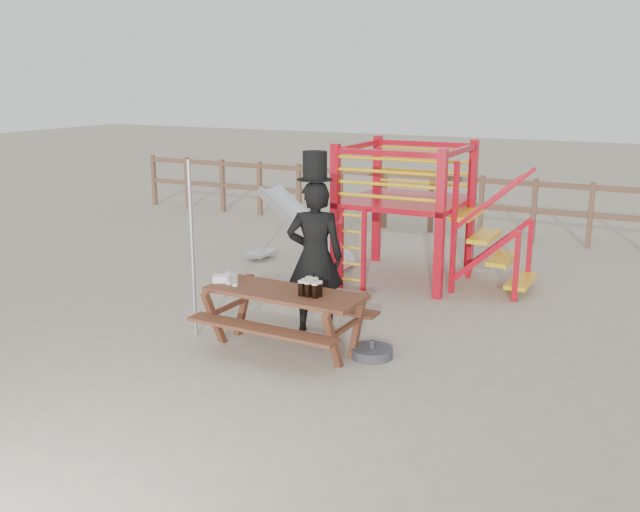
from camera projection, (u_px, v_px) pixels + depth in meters
The scene contains 10 objects.
ground at pixel (275, 353), 8.05m from camera, with size 60.00×60.00×0.00m, color tan.
back_fence at pixel (456, 198), 13.93m from camera, with size 15.09×0.09×1.20m.
playground_fort at pixel (400, 209), 10.83m from camera, with size 4.71×1.84×2.10m.
picnic_table at pixel (285, 313), 8.05m from camera, with size 1.85×1.30×0.70m.
man_with_hat at pixel (315, 253), 8.51m from camera, with size 0.80×0.68×2.20m.
metal_pole at pixel (192, 250), 8.34m from camera, with size 0.05×0.05×2.12m, color #B2B2B7.
parasol_base at pixel (372, 352), 7.93m from camera, with size 0.47×0.47×0.20m.
paper_bag at pixel (221, 279), 8.33m from camera, with size 0.18×0.14×0.08m, color white.
stout_pints at pixel (310, 287), 7.82m from camera, with size 0.26×0.25×0.17m.
empty_glasses at pixel (232, 279), 8.19m from camera, with size 0.18×0.11×0.15m.
Camera 1 is at (3.87, -6.49, 3.03)m, focal length 40.00 mm.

